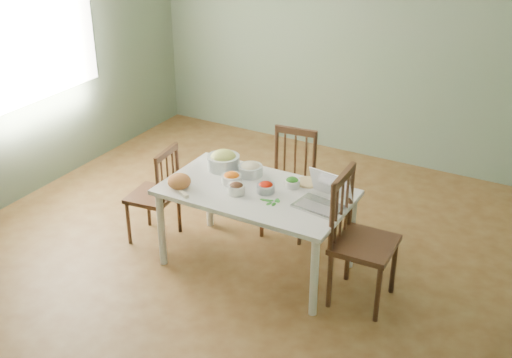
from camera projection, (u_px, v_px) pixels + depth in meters
The scene contains 19 objects.
floor at pixel (248, 262), 5.40m from camera, with size 5.00×5.00×0.00m, color brown.
wall_back at pixel (367, 35), 6.75m from camera, with size 5.00×0.00×2.70m, color slate.
wall_left at pixel (9, 61), 5.89m from camera, with size 0.00×5.00×2.70m, color slate.
window_left at pixel (33, 38), 6.05m from camera, with size 0.04×1.60×1.20m, color white.
dining_table at pixel (256, 229), 5.21m from camera, with size 1.47×0.83×0.69m, color white, non-canonical shape.
chair_far at pixel (288, 185), 5.63m from camera, with size 0.41×0.39×0.93m, color #3F2315, non-canonical shape.
chair_left at pixel (152, 194), 5.55m from camera, with size 0.39×0.37×0.87m, color #3F2315, non-canonical shape.
chair_right at pixel (365, 242), 4.73m from camera, with size 0.45×0.43×1.03m, color #3F2315, non-canonical shape.
bread_boule at pixel (179, 181), 5.07m from camera, with size 0.18×0.18×0.12m, color #CB7C42.
butter_stick at pixel (183, 194), 4.97m from camera, with size 0.11×0.03×0.03m, color #FEEFCF.
bowl_squash at pixel (223, 160), 5.37m from camera, with size 0.27×0.27×0.16m, color #DED76C, non-canonical shape.
bowl_carrot at pixel (232, 178), 5.15m from camera, with size 0.16×0.16×0.09m, color orange, non-canonical shape.
bowl_onion at pixel (250, 169), 5.28m from camera, with size 0.20×0.20×0.11m, color beige, non-canonical shape.
bowl_mushroom at pixel (236, 188), 4.99m from camera, with size 0.13×0.13×0.09m, color #351A12, non-canonical shape.
bowl_redpep at pixel (266, 187), 5.01m from camera, with size 0.14×0.14×0.08m, color #C70400, non-canonical shape.
bowl_broccoli at pixel (292, 182), 5.10m from camera, with size 0.12×0.12×0.08m, color #185E0D, non-canonical shape.
flatbread at pixel (308, 182), 5.16m from camera, with size 0.19×0.19×0.02m, color beige.
basil_bunch at pixel (269, 200), 4.89m from camera, with size 0.18×0.18×0.02m, color #22801D, non-canonical shape.
laptop at pixel (319, 193), 4.77m from camera, with size 0.35×0.32×0.23m, color silver, non-canonical shape.
Camera 1 is at (2.27, -3.91, 3.05)m, focal length 45.60 mm.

